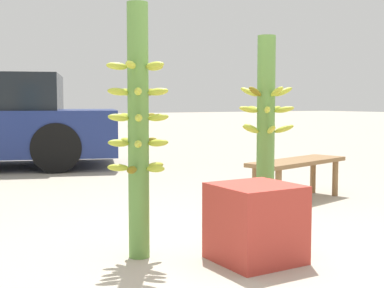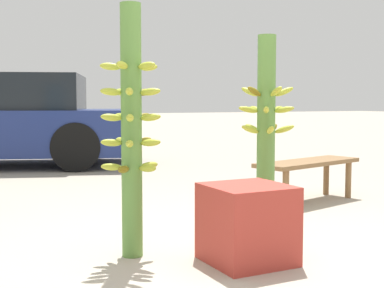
% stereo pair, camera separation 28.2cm
% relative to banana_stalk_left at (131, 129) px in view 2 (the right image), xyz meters
% --- Properties ---
extents(ground_plane, '(80.00, 80.00, 0.00)m').
position_rel_banana_stalk_left_xyz_m(ground_plane, '(0.58, -0.36, -0.82)').
color(ground_plane, '#A89E8C').
extents(banana_stalk_left, '(0.40, 0.39, 1.60)m').
position_rel_banana_stalk_left_xyz_m(banana_stalk_left, '(0.00, 0.00, 0.00)').
color(banana_stalk_left, '#5B8C3D').
rests_on(banana_stalk_left, ground_plane).
extents(banana_stalk_center, '(0.42, 0.42, 1.47)m').
position_rel_banana_stalk_left_xyz_m(banana_stalk_center, '(1.09, 0.09, -0.06)').
color(banana_stalk_center, '#5B8C3D').
rests_on(banana_stalk_center, ground_plane).
extents(market_bench, '(1.28, 0.66, 0.41)m').
position_rel_banana_stalk_left_xyz_m(market_bench, '(2.19, 0.97, -0.47)').
color(market_bench, olive).
rests_on(market_bench, ground_plane).
extents(produce_crate, '(0.48, 0.48, 0.48)m').
position_rel_banana_stalk_left_xyz_m(produce_crate, '(0.58, -0.44, -0.58)').
color(produce_crate, '#B2382D').
rests_on(produce_crate, ground_plane).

